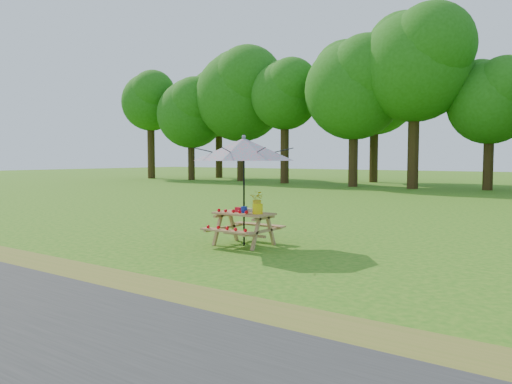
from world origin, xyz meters
The scene contains 8 objects.
ground centered at (0.00, 0.00, 0.00)m, with size 120.00×120.00×0.00m, color #286A14.
drygrass_strip centered at (0.00, -2.80, 0.00)m, with size 120.00×1.20×0.01m, color olive.
treeline centered at (0.00, 22.00, 8.00)m, with size 60.00×12.00×16.00m, color #1F6010, non-canonical shape.
picnic_table centered at (0.91, 0.73, 0.33)m, with size 1.20×1.32×0.67m.
patio_umbrella centered at (0.91, 0.74, 1.95)m, with size 2.55×2.55×2.25m.
produce_bins centered at (0.88, 0.76, 0.72)m, with size 0.31×0.37×0.13m.
tomatoes_row centered at (0.76, 0.56, 0.71)m, with size 0.77×0.13×0.07m, color red, non-canonical shape.
flower_bucket centered at (1.27, 0.71, 0.91)m, with size 0.32×0.29×0.45m.
Camera 1 is at (6.95, -7.30, 1.79)m, focal length 35.00 mm.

